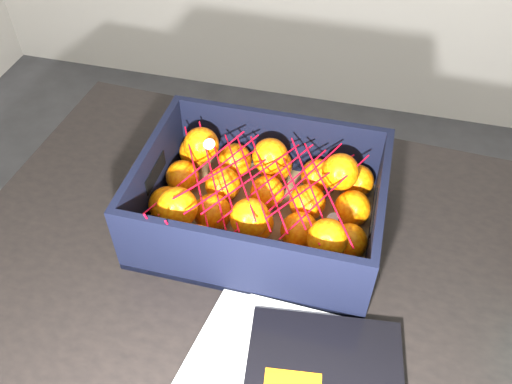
# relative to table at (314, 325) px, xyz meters

# --- Properties ---
(room_shell) EXTENTS (3.54, 3.54, 2.50)m
(room_shell) POSITION_rel_table_xyz_m (0.07, -0.23, 0.60)
(room_shell) COLOR beige
(room_shell) RESTS_ON ground
(table) EXTENTS (1.24, 0.86, 0.75)m
(table) POSITION_rel_table_xyz_m (0.00, 0.00, 0.00)
(table) COLOR black
(table) RESTS_ON ground
(produce_crate) EXTENTS (0.39, 0.29, 0.13)m
(produce_crate) POSITION_rel_table_xyz_m (-0.12, 0.11, 0.14)
(produce_crate) COLOR brown
(produce_crate) RESTS_ON table
(clementine_heap) EXTENTS (0.36, 0.27, 0.11)m
(clementine_heap) POSITION_rel_table_xyz_m (-0.12, 0.11, 0.15)
(clementine_heap) COLOR #FF6A05
(clementine_heap) RESTS_ON produce_crate
(mesh_net) EXTENTS (0.32, 0.26, 0.09)m
(mesh_net) POSITION_rel_table_xyz_m (-0.13, 0.10, 0.21)
(mesh_net) COLOR red
(mesh_net) RESTS_ON clementine_heap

